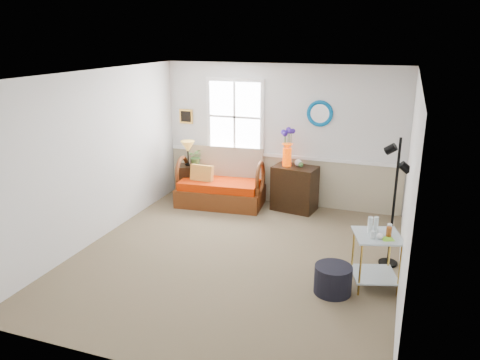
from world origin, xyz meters
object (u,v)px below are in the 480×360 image
(cabinet, at_px, (295,188))
(floor_lamp, at_px, (394,203))
(side_table, at_px, (375,261))
(ottoman, at_px, (333,279))
(lamp_stand, at_px, (189,182))
(loveseat, at_px, (221,178))

(cabinet, height_order, floor_lamp, floor_lamp)
(cabinet, xyz_separation_m, floor_lamp, (1.74, -1.66, 0.50))
(floor_lamp, bearing_deg, cabinet, 147.36)
(side_table, relative_size, ottoman, 1.52)
(lamp_stand, distance_m, floor_lamp, 4.16)
(cabinet, xyz_separation_m, side_table, (1.59, -2.34, -0.05))
(lamp_stand, bearing_deg, side_table, -31.46)
(ottoman, bearing_deg, lamp_stand, 141.08)
(floor_lamp, relative_size, ottoman, 3.88)
(cabinet, bearing_deg, floor_lamp, -34.34)
(cabinet, bearing_deg, lamp_stand, -167.99)
(loveseat, xyz_separation_m, side_table, (2.96, -2.16, -0.16))
(lamp_stand, bearing_deg, loveseat, -6.92)
(loveseat, relative_size, cabinet, 1.93)
(lamp_stand, xyz_separation_m, side_table, (3.67, -2.24, 0.02))
(loveseat, height_order, cabinet, loveseat)
(cabinet, bearing_deg, side_table, -46.57)
(lamp_stand, xyz_separation_m, cabinet, (2.08, 0.10, 0.07))
(cabinet, height_order, side_table, cabinet)
(lamp_stand, distance_m, cabinet, 2.08)
(loveseat, distance_m, side_table, 3.67)
(loveseat, xyz_separation_m, lamp_stand, (-0.70, 0.09, -0.18))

